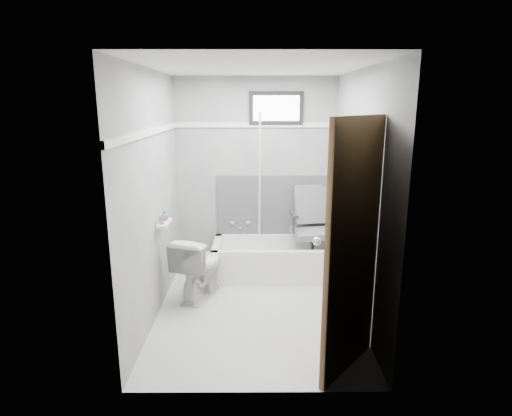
{
  "coord_description": "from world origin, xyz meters",
  "views": [
    {
      "loc": [
        -0.02,
        -4.05,
        2.09
      ],
      "look_at": [
        0.0,
        0.35,
        1.0
      ],
      "focal_mm": 30.0,
      "sensor_mm": 36.0,
      "label": 1
    }
  ],
  "objects_px": {
    "bathtub": "(274,259)",
    "soap_bottle_a": "(162,219)",
    "soap_bottle_b": "(164,216)",
    "toilet": "(199,267)",
    "door": "(399,264)",
    "office_chair": "(313,227)"
  },
  "relations": [
    {
      "from": "bathtub",
      "to": "door",
      "type": "height_order",
      "value": "door"
    },
    {
      "from": "office_chair",
      "to": "soap_bottle_b",
      "type": "xyz_separation_m",
      "value": [
        -1.64,
        -0.79,
        0.36
      ]
    },
    {
      "from": "bathtub",
      "to": "soap_bottle_b",
      "type": "distance_m",
      "value": 1.58
    },
    {
      "from": "soap_bottle_a",
      "to": "soap_bottle_b",
      "type": "height_order",
      "value": "soap_bottle_a"
    },
    {
      "from": "toilet",
      "to": "soap_bottle_a",
      "type": "bearing_deg",
      "value": 60.74
    },
    {
      "from": "toilet",
      "to": "soap_bottle_b",
      "type": "xyz_separation_m",
      "value": [
        -0.32,
        -0.14,
        0.61
      ]
    },
    {
      "from": "toilet",
      "to": "soap_bottle_b",
      "type": "distance_m",
      "value": 0.71
    },
    {
      "from": "bathtub",
      "to": "soap_bottle_a",
      "type": "xyz_separation_m",
      "value": [
        -1.17,
        -0.88,
        0.76
      ]
    },
    {
      "from": "door",
      "to": "toilet",
      "type": "bearing_deg",
      "value": 134.9
    },
    {
      "from": "soap_bottle_b",
      "to": "door",
      "type": "bearing_deg",
      "value": -37.4
    },
    {
      "from": "toilet",
      "to": "soap_bottle_a",
      "type": "xyz_separation_m",
      "value": [
        -0.32,
        -0.28,
        0.62
      ]
    },
    {
      "from": "toilet",
      "to": "door",
      "type": "xyz_separation_m",
      "value": [
        1.6,
        -1.61,
        0.65
      ]
    },
    {
      "from": "toilet",
      "to": "door",
      "type": "relative_size",
      "value": 0.35
    },
    {
      "from": "office_chair",
      "to": "toilet",
      "type": "relative_size",
      "value": 1.37
    },
    {
      "from": "soap_bottle_a",
      "to": "soap_bottle_b",
      "type": "relative_size",
      "value": 0.92
    },
    {
      "from": "toilet",
      "to": "soap_bottle_b",
      "type": "height_order",
      "value": "soap_bottle_b"
    },
    {
      "from": "toilet",
      "to": "soap_bottle_b",
      "type": "relative_size",
      "value": 6.84
    },
    {
      "from": "door",
      "to": "soap_bottle_a",
      "type": "distance_m",
      "value": 2.33
    },
    {
      "from": "toilet",
      "to": "office_chair",
      "type": "bearing_deg",
      "value": -133.86
    },
    {
      "from": "bathtub",
      "to": "toilet",
      "type": "relative_size",
      "value": 2.13
    },
    {
      "from": "door",
      "to": "soap_bottle_a",
      "type": "bearing_deg",
      "value": 145.33
    },
    {
      "from": "soap_bottle_b",
      "to": "bathtub",
      "type": "bearing_deg",
      "value": 32.39
    }
  ]
}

